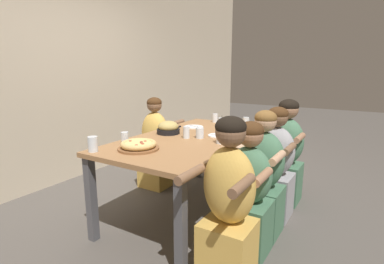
# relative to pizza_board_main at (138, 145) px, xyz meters

# --- Properties ---
(ground_plane) EXTENTS (18.00, 18.00, 0.00)m
(ground_plane) POSITION_rel_pizza_board_main_xyz_m (0.61, -0.14, -0.81)
(ground_plane) COLOR #514C47
(ground_plane) RESTS_ON ground
(restaurant_back_panel) EXTENTS (10.00, 0.06, 3.20)m
(restaurant_back_panel) POSITION_rel_pizza_board_main_xyz_m (0.61, 1.72, 0.79)
(restaurant_back_panel) COLOR beige
(restaurant_back_panel) RESTS_ON ground
(dining_table) EXTENTS (1.88, 1.01, 0.78)m
(dining_table) POSITION_rel_pizza_board_main_xyz_m (0.61, -0.14, -0.12)
(dining_table) COLOR #996B42
(dining_table) RESTS_ON ground
(pizza_board_main) EXTENTS (0.34, 0.34, 0.07)m
(pizza_board_main) POSITION_rel_pizza_board_main_xyz_m (0.00, 0.00, 0.00)
(pizza_board_main) COLOR brown
(pizza_board_main) RESTS_ON dining_table
(skillet_bowl) EXTENTS (0.34, 0.23, 0.13)m
(skillet_bowl) POSITION_rel_pizza_board_main_xyz_m (0.62, 0.15, 0.02)
(skillet_bowl) COLOR black
(skillet_bowl) RESTS_ON dining_table
(empty_plate_a) EXTENTS (0.20, 0.20, 0.02)m
(empty_plate_a) POSITION_rel_pizza_board_main_xyz_m (0.78, -0.35, -0.03)
(empty_plate_a) COLOR white
(empty_plate_a) RESTS_ON dining_table
(empty_plate_b) EXTENTS (0.22, 0.22, 0.02)m
(empty_plate_b) POSITION_rel_pizza_board_main_xyz_m (1.03, 0.09, -0.03)
(empty_plate_b) COLOR white
(empty_plate_b) RESTS_ON dining_table
(cocktail_glass_blue) EXTENTS (0.07, 0.07, 0.13)m
(cocktail_glass_blue) POSITION_rel_pizza_board_main_xyz_m (1.23, -0.16, 0.01)
(cocktail_glass_blue) COLOR silver
(cocktail_glass_blue) RESTS_ON dining_table
(drinking_glass_a) EXTENTS (0.08, 0.08, 0.10)m
(drinking_glass_a) POSITION_rel_pizza_board_main_xyz_m (0.61, -0.23, 0.01)
(drinking_glass_a) COLOR silver
(drinking_glass_a) RESTS_ON dining_table
(drinking_glass_b) EXTENTS (0.08, 0.08, 0.13)m
(drinking_glass_b) POSITION_rel_pizza_board_main_xyz_m (0.53, -0.49, 0.02)
(drinking_glass_b) COLOR silver
(drinking_glass_b) RESTS_ON dining_table
(drinking_glass_c) EXTENTS (0.06, 0.06, 0.11)m
(drinking_glass_c) POSITION_rel_pizza_board_main_xyz_m (0.55, -0.12, 0.01)
(drinking_glass_c) COLOR silver
(drinking_glass_c) RESTS_ON dining_table
(drinking_glass_d) EXTENTS (0.07, 0.07, 0.11)m
(drinking_glass_d) POSITION_rel_pizza_board_main_xyz_m (0.08, 0.23, 0.01)
(drinking_glass_d) COLOR silver
(drinking_glass_d) RESTS_ON dining_table
(drinking_glass_e) EXTENTS (0.07, 0.07, 0.11)m
(drinking_glass_e) POSITION_rel_pizza_board_main_xyz_m (1.45, 0.03, 0.01)
(drinking_glass_e) COLOR silver
(drinking_glass_e) RESTS_ON dining_table
(drinking_glass_f) EXTENTS (0.07, 0.07, 0.11)m
(drinking_glass_f) POSITION_rel_pizza_board_main_xyz_m (1.35, -0.41, 0.02)
(drinking_glass_f) COLOR silver
(drinking_glass_f) RESTS_ON dining_table
(drinking_glass_g) EXTENTS (0.08, 0.08, 0.12)m
(drinking_glass_g) POSITION_rel_pizza_board_main_xyz_m (-0.24, 0.27, 0.02)
(drinking_glass_g) COLOR silver
(drinking_glass_g) RESTS_ON dining_table
(diner_far_midright) EXTENTS (0.51, 0.40, 1.10)m
(diner_far_midright) POSITION_rel_pizza_board_main_xyz_m (0.96, 0.58, -0.32)
(diner_far_midright) COLOR gold
(diner_far_midright) RESTS_ON ground
(diner_near_center) EXTENTS (0.51, 0.40, 1.10)m
(diner_near_center) POSITION_rel_pizza_board_main_xyz_m (0.59, -0.87, -0.32)
(diner_near_center) COLOR #477556
(diner_near_center) RESTS_ON ground
(diner_near_midleft) EXTENTS (0.51, 0.40, 1.06)m
(diner_near_midleft) POSITION_rel_pizza_board_main_xyz_m (0.25, -0.87, -0.33)
(diner_near_midleft) COLOR #477556
(diner_near_midleft) RESTS_ON ground
(diner_near_midright) EXTENTS (0.51, 0.40, 1.09)m
(diner_near_midright) POSITION_rel_pizza_board_main_xyz_m (0.96, -0.87, -0.32)
(diner_near_midright) COLOR #99999E
(diner_near_midright) RESTS_ON ground
(diner_near_left) EXTENTS (0.51, 0.40, 1.15)m
(diner_near_left) POSITION_rel_pizza_board_main_xyz_m (-0.12, -0.87, -0.29)
(diner_near_left) COLOR gold
(diner_near_left) RESTS_ON ground
(diner_near_right) EXTENTS (0.51, 0.40, 1.12)m
(diner_near_right) POSITION_rel_pizza_board_main_xyz_m (1.35, -0.87, -0.29)
(diner_near_right) COLOR #477556
(diner_near_right) RESTS_ON ground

